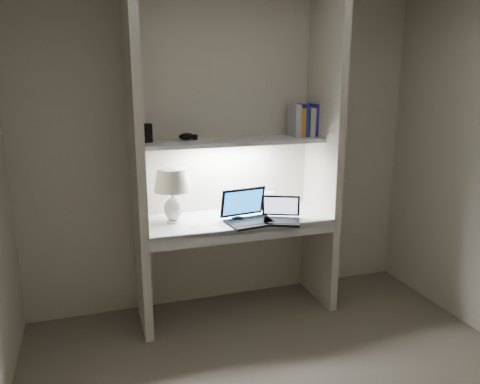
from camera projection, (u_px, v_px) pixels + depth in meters
name	position (u px, v px, depth m)	size (l,w,h in m)	color
back_wall	(226.00, 151.00, 3.75)	(3.20, 0.01, 2.50)	beige
alcove_panel_left	(137.00, 162.00, 3.27)	(0.06, 0.55, 2.50)	beige
alcove_panel_right	(324.00, 152.00, 3.71)	(0.06, 0.55, 2.50)	beige
desk	(236.00, 220.00, 3.61)	(1.40, 0.55, 0.04)	white
desk_apron	(247.00, 235.00, 3.38)	(1.46, 0.03, 0.10)	silver
shelf	(232.00, 142.00, 3.56)	(1.40, 0.36, 0.03)	silver
strip_light	(232.00, 144.00, 3.56)	(0.60, 0.04, 0.01)	white
table_lamp	(172.00, 186.00, 3.45)	(0.28, 0.28, 0.41)	white
laptop_main	(248.00, 215.00, 3.51)	(0.40, 0.36, 0.24)	black
laptop_netbook	(280.00, 216.00, 3.52)	(0.37, 0.35, 0.18)	black
speaker	(268.00, 199.00, 3.91)	(0.09, 0.06, 0.13)	silver
mouse	(238.00, 219.00, 3.53)	(0.10, 0.06, 0.04)	black
cable_coil	(274.00, 211.00, 3.77)	(0.10, 0.10, 0.01)	black
sticky_note	(195.00, 226.00, 3.40)	(0.07, 0.07, 0.00)	yellow
book_row	(305.00, 121.00, 3.74)	(0.24, 0.17, 0.26)	silver
shelf_box	(146.00, 133.00, 3.39)	(0.08, 0.06, 0.14)	black
shelf_gadget	(187.00, 136.00, 3.52)	(0.12, 0.09, 0.05)	black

